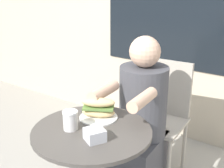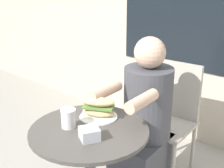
# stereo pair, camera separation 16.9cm
# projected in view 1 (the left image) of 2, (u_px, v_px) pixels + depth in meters

# --- Properties ---
(cafe_table) EXTENTS (0.63, 0.63, 0.70)m
(cafe_table) POSITION_uv_depth(u_px,v_px,m) (93.00, 162.00, 1.68)
(cafe_table) COLOR #47423D
(cafe_table) RESTS_ON ground_plane
(diner_chair) EXTENTS (0.41, 0.41, 0.87)m
(diner_chair) POSITION_uv_depth(u_px,v_px,m) (163.00, 108.00, 2.32)
(diner_chair) COLOR #ADA393
(diner_chair) RESTS_ON ground_plane
(seated_diner) EXTENTS (0.35, 0.57, 1.11)m
(seated_diner) POSITION_uv_depth(u_px,v_px,m) (140.00, 131.00, 2.06)
(seated_diner) COLOR #424247
(seated_diner) RESTS_ON ground_plane
(sandwich_on_plate) EXTENTS (0.21, 0.21, 0.12)m
(sandwich_on_plate) POSITION_uv_depth(u_px,v_px,m) (98.00, 109.00, 1.73)
(sandwich_on_plate) COLOR white
(sandwich_on_plate) RESTS_ON cafe_table
(drink_cup) EXTENTS (0.08, 0.08, 0.10)m
(drink_cup) POSITION_uv_depth(u_px,v_px,m) (70.00, 120.00, 1.61)
(drink_cup) COLOR silver
(drink_cup) RESTS_ON cafe_table
(napkin_box) EXTENTS (0.12, 0.12, 0.06)m
(napkin_box) POSITION_uv_depth(u_px,v_px,m) (95.00, 135.00, 1.51)
(napkin_box) COLOR silver
(napkin_box) RESTS_ON cafe_table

